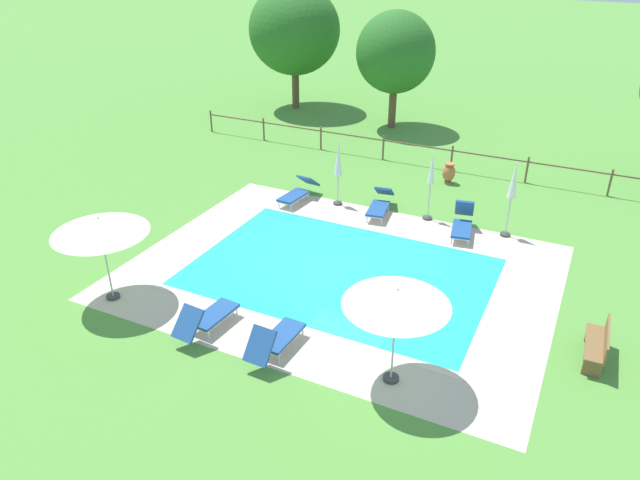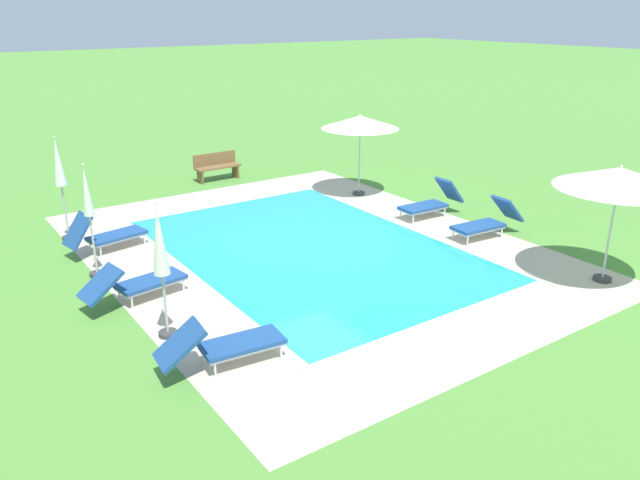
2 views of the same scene
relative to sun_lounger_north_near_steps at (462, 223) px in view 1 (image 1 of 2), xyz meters
name	(u,v)px [view 1 (image 1 of 2)]	position (x,y,z in m)	size (l,w,h in m)	color
ground_plane	(340,272)	(-2.55, -3.92, -0.40)	(160.00, 160.00, 0.00)	#518E38
pool_deck_paving	(340,272)	(-2.55, -3.92, -0.39)	(11.89, 9.13, 0.01)	beige
swimming_pool_water	(340,272)	(-2.55, -3.92, -0.39)	(8.42, 5.66, 0.01)	#23A8C1
pool_coping_rim	(340,272)	(-2.55, -3.92, -0.39)	(8.90, 6.14, 0.01)	beige
sun_lounger_north_near_steps	(462,223)	(0.00, 0.00, 0.00)	(0.92, 1.91, 1.01)	navy
sun_lounger_north_mid	(380,204)	(-2.96, 0.31, -0.03)	(0.90, 2.08, 0.82)	navy
sun_lounger_north_far	(298,192)	(-6.01, -0.02, -0.03)	(0.80, 2.05, 0.84)	navy
sun_lounger_north_end	(207,317)	(-4.32, -7.92, -0.01)	(0.74, 1.95, 0.95)	navy
sun_lounger_south_mid	(276,339)	(-2.37, -7.94, 0.00)	(0.66, 1.88, 0.98)	navy
patio_umbrella_open_foreground	(397,298)	(0.37, -7.64, 1.77)	(2.27, 2.27, 2.40)	#383838
patio_umbrella_open_by_bench	(100,226)	(-7.48, -7.85, 1.77)	(2.46, 2.46, 2.43)	#383838
patio_umbrella_closed_row_west	(338,163)	(-4.60, 0.37, 1.19)	(0.32, 0.32, 2.39)	#383838
patio_umbrella_closed_row_mid_west	(513,186)	(1.30, 0.53, 1.33)	(0.32, 0.32, 2.52)	#383838
patio_umbrella_closed_row_centre	(431,177)	(-1.33, 0.62, 1.13)	(0.32, 0.32, 2.41)	#383838
wooden_bench_lawn_side	(599,343)	(4.37, -4.92, 0.07)	(0.49, 1.51, 0.87)	brown
terracotta_urn_near_fence	(449,173)	(-1.57, 4.11, 0.03)	(0.49, 0.49, 0.81)	#B7663D
perimeter_fence	(417,149)	(-3.33, 5.49, 0.29)	(20.86, 0.08, 1.05)	brown
tree_far_west	(294,30)	(-12.07, 11.11, 3.70)	(4.76, 4.76, 6.41)	brown
tree_centre	(396,53)	(-6.09, 10.05, 3.22)	(3.74, 3.74, 5.53)	brown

